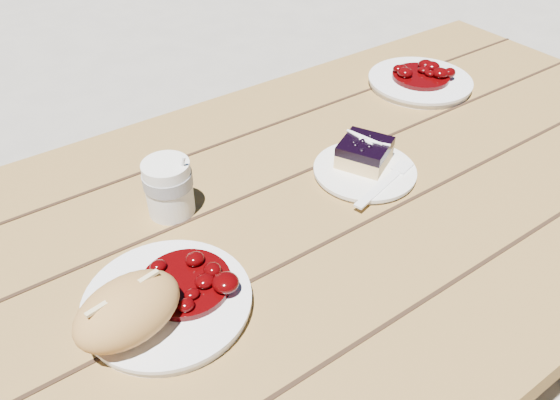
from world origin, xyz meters
TOP-DOWN VIEW (x-y plane):
  - picnic_table at (0.00, -0.00)m, footprint 2.00×1.55m
  - main_plate at (-0.10, -0.06)m, footprint 0.21×0.21m
  - goulash_stew at (-0.07, -0.05)m, footprint 0.12×0.12m
  - bread_roll at (-0.15, -0.08)m, footprint 0.15×0.11m
  - dessert_plate at (0.31, 0.02)m, footprint 0.17×0.17m
  - blueberry_cake at (0.32, 0.03)m, footprint 0.11×0.11m
  - fork_dessert at (0.29, -0.04)m, footprint 0.16×0.07m
  - coffee_cup at (-0.01, 0.12)m, footprint 0.07×0.07m
  - second_plate at (0.63, 0.19)m, footprint 0.22×0.22m
  - second_stew at (0.63, 0.19)m, footprint 0.12×0.12m

SIDE VIEW (x-z plane):
  - picnic_table at x=0.00m, z-range 0.21..0.96m
  - dessert_plate at x=0.31m, z-range 0.75..0.76m
  - main_plate at x=-0.10m, z-range 0.75..0.77m
  - second_plate at x=0.63m, z-range 0.75..0.77m
  - fork_dessert at x=0.29m, z-range 0.76..0.76m
  - blueberry_cake at x=0.32m, z-range 0.76..0.81m
  - goulash_stew at x=-0.07m, z-range 0.77..0.81m
  - second_stew at x=0.63m, z-range 0.77..0.81m
  - coffee_cup at x=-0.01m, z-range 0.75..0.84m
  - bread_roll at x=-0.15m, z-range 0.77..0.84m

